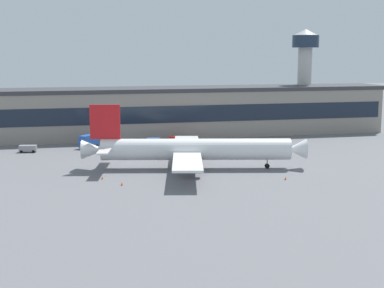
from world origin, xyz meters
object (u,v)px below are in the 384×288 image
object	(u,v)px
follow_me_car	(28,148)
traffic_cone_1	(285,178)
traffic_cone_0	(122,184)
stair_truck	(89,141)
airliner	(192,149)
control_tower	(305,68)
belt_loader	(181,139)
traffic_cone_2	(102,178)
baggage_tug	(153,141)

from	to	relation	value
follow_me_car	traffic_cone_1	distance (m)	70.30
traffic_cone_0	stair_truck	bearing A→B (deg)	95.76
airliner	traffic_cone_1	size ratio (longest dim) A/B	79.95
control_tower	stair_truck	distance (m)	77.00
stair_truck	traffic_cone_0	distance (m)	46.11
belt_loader	traffic_cone_0	xyz separation A→B (m)	(-21.72, -47.92, -0.83)
control_tower	belt_loader	world-z (taller)	control_tower
follow_me_car	traffic_cone_2	bearing A→B (deg)	-64.48
belt_loader	stair_truck	world-z (taller)	stair_truck
airliner	belt_loader	size ratio (longest dim) A/B	7.54
airliner	baggage_tug	world-z (taller)	airliner
traffic_cone_0	baggage_tug	bearing A→B (deg)	73.95
traffic_cone_1	airliner	bearing A→B (deg)	137.25
airliner	stair_truck	distance (m)	39.77
airliner	follow_me_car	size ratio (longest dim) A/B	10.89
stair_truck	traffic_cone_2	world-z (taller)	stair_truck
follow_me_car	control_tower	bearing A→B (deg)	14.78
stair_truck	control_tower	bearing A→B (deg)	15.25
stair_truck	traffic_cone_1	xyz separation A→B (m)	(38.15, -48.44, -1.66)
control_tower	follow_me_car	bearing A→B (deg)	-165.22
traffic_cone_0	traffic_cone_2	distance (m)	7.22
airliner	traffic_cone_2	bearing A→B (deg)	-163.00
baggage_tug	traffic_cone_1	distance (m)	53.70
stair_truck	follow_me_car	bearing A→B (deg)	-167.37
belt_loader	traffic_cone_2	xyz separation A→B (m)	(-25.16, -41.57, -0.86)
traffic_cone_0	traffic_cone_1	distance (m)	33.62
follow_me_car	belt_loader	bearing A→B (deg)	7.60
follow_me_car	traffic_cone_1	world-z (taller)	follow_me_car
baggage_tug	traffic_cone_0	size ratio (longest dim) A/B	6.08
stair_truck	traffic_cone_1	distance (m)	61.68
baggage_tug	stair_truck	xyz separation A→B (m)	(-18.22, -1.42, 0.89)
traffic_cone_0	traffic_cone_1	world-z (taller)	traffic_cone_0
airliner	baggage_tug	size ratio (longest dim) A/B	13.05
airliner	control_tower	xyz separation A→B (m)	(50.34, 52.88, 16.35)
control_tower	follow_me_car	distance (m)	93.12
traffic_cone_0	traffic_cone_2	bearing A→B (deg)	118.48
belt_loader	traffic_cone_0	world-z (taller)	belt_loader
follow_me_car	traffic_cone_0	distance (m)	47.03
baggage_tug	belt_loader	distance (m)	8.14
follow_me_car	airliner	bearing A→B (deg)	-38.21
control_tower	baggage_tug	world-z (taller)	control_tower
traffic_cone_1	control_tower	bearing A→B (deg)	63.54
traffic_cone_0	belt_loader	bearing A→B (deg)	65.61
baggage_tug	traffic_cone_1	world-z (taller)	baggage_tug
follow_me_car	stair_truck	world-z (taller)	stair_truck
belt_loader	traffic_cone_1	xyz separation A→B (m)	(11.80, -50.50, -0.84)
belt_loader	traffic_cone_1	distance (m)	51.87
control_tower	traffic_cone_1	distance (m)	78.76
control_tower	baggage_tug	bearing A→B (deg)	-161.30
baggage_tug	follow_me_car	size ratio (longest dim) A/B	0.83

